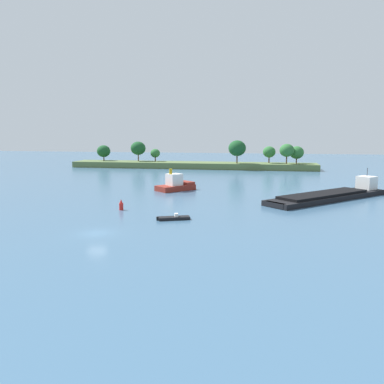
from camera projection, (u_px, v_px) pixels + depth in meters
name	position (u px, v px, depth m)	size (l,w,h in m)	color
ground_plane	(97.00, 233.00, 51.68)	(400.00, 400.00, 0.00)	#3D607F
treeline_island	(197.00, 161.00, 143.86)	(89.39, 11.02, 10.27)	#566B3D
tugboat	(176.00, 185.00, 89.61)	(8.97, 9.37, 5.00)	maroon
small_motorboat	(174.00, 218.00, 59.66)	(5.04, 3.11, 0.96)	black
cargo_barge	(331.00, 195.00, 77.77)	(25.80, 26.03, 5.58)	black
channel_buoy_red	(121.00, 205.00, 66.96)	(0.70, 0.70, 1.90)	red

